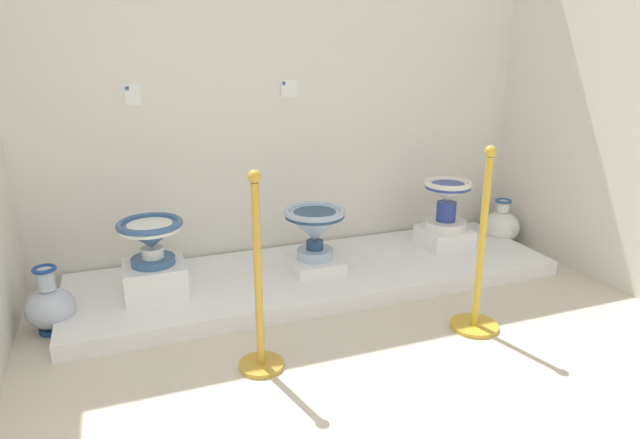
# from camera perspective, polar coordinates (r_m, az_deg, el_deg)

# --- Properties ---
(ground_plane) EXTENTS (5.73, 5.47, 0.02)m
(ground_plane) POSITION_cam_1_polar(r_m,az_deg,el_deg) (2.77, 10.40, -17.86)
(ground_plane) COLOR beige
(wall_back) EXTENTS (3.93, 0.06, 2.83)m
(wall_back) POSITION_cam_1_polar(r_m,az_deg,el_deg) (4.06, -3.12, 15.26)
(wall_back) COLOR silver
(wall_back) RESTS_ON ground_plane
(display_platform) EXTENTS (3.30, 1.00, 0.10)m
(display_platform) POSITION_cam_1_polar(r_m,az_deg,el_deg) (3.85, -0.32, -5.74)
(display_platform) COLOR white
(display_platform) RESTS_ON ground_plane
(plinth_block_rightmost) EXTENTS (0.37, 0.34, 0.19)m
(plinth_block_rightmost) POSITION_cam_1_polar(r_m,az_deg,el_deg) (3.58, -16.69, -5.86)
(plinth_block_rightmost) COLOR white
(plinth_block_rightmost) RESTS_ON display_platform
(antique_toilet_rightmost) EXTENTS (0.39, 0.39, 0.28)m
(antique_toilet_rightmost) POSITION_cam_1_polar(r_m,az_deg,el_deg) (3.48, -17.10, -1.56)
(antique_toilet_rightmost) COLOR #365C8C
(antique_toilet_rightmost) RESTS_ON plinth_block_rightmost
(plinth_block_pale_glazed) EXTENTS (0.34, 0.37, 0.08)m
(plinth_block_pale_glazed) POSITION_cam_1_polar(r_m,az_deg,el_deg) (3.82, -0.54, -4.52)
(plinth_block_pale_glazed) COLOR white
(plinth_block_pale_glazed) RESTS_ON display_platform
(antique_toilet_pale_glazed) EXTENTS (0.42, 0.42, 0.35)m
(antique_toilet_pale_glazed) POSITION_cam_1_polar(r_m,az_deg,el_deg) (3.72, -0.55, -0.61)
(antique_toilet_pale_glazed) COLOR #A6BED9
(antique_toilet_pale_glazed) RESTS_ON plinth_block_pale_glazed
(plinth_block_tall_cobalt) EXTENTS (0.35, 0.34, 0.14)m
(plinth_block_tall_cobalt) POSITION_cam_1_polar(r_m,az_deg,el_deg) (4.34, 12.72, -1.76)
(plinth_block_tall_cobalt) COLOR white
(plinth_block_tall_cobalt) RESTS_ON display_platform
(antique_toilet_tall_cobalt) EXTENTS (0.36, 0.36, 0.37)m
(antique_toilet_tall_cobalt) POSITION_cam_1_polar(r_m,az_deg,el_deg) (4.25, 13.00, 2.19)
(antique_toilet_tall_cobalt) COLOR white
(antique_toilet_tall_cobalt) RESTS_ON plinth_block_tall_cobalt
(info_placard_first) EXTENTS (0.10, 0.01, 0.14)m
(info_placard_first) POSITION_cam_1_polar(r_m,az_deg,el_deg) (3.85, -18.79, 12.12)
(info_placard_first) COLOR white
(info_placard_second) EXTENTS (0.12, 0.01, 0.12)m
(info_placard_second) POSITION_cam_1_polar(r_m,az_deg,el_deg) (4.02, -3.25, 13.40)
(info_placard_second) COLOR white
(decorative_vase_corner) EXTENTS (0.27, 0.27, 0.40)m
(decorative_vase_corner) POSITION_cam_1_polar(r_m,az_deg,el_deg) (3.54, -26.11, -8.10)
(decorative_vase_corner) COLOR navy
(decorative_vase_corner) RESTS_ON ground_plane
(decorative_vase_spare) EXTENTS (0.29, 0.29, 0.39)m
(decorative_vase_spare) POSITION_cam_1_polar(r_m,az_deg,el_deg) (4.74, 18.20, -0.66)
(decorative_vase_spare) COLOR #245385
(decorative_vase_spare) RESTS_ON ground_plane
(stanchion_post_near_left) EXTENTS (0.23, 0.23, 1.04)m
(stanchion_post_near_left) POSITION_cam_1_polar(r_m,az_deg,el_deg) (2.79, -6.29, -9.07)
(stanchion_post_near_left) COLOR gold
(stanchion_post_near_left) RESTS_ON ground_plane
(stanchion_post_near_right) EXTENTS (0.28, 0.28, 1.08)m
(stanchion_post_near_right) POSITION_cam_1_polar(r_m,az_deg,el_deg) (3.29, 16.04, -6.05)
(stanchion_post_near_right) COLOR gold
(stanchion_post_near_right) RESTS_ON ground_plane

